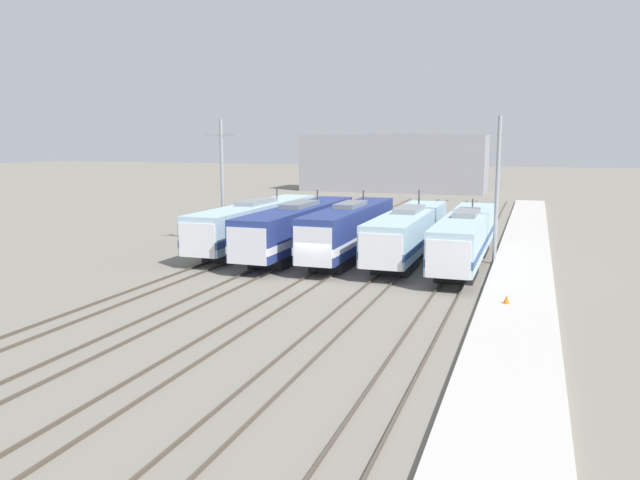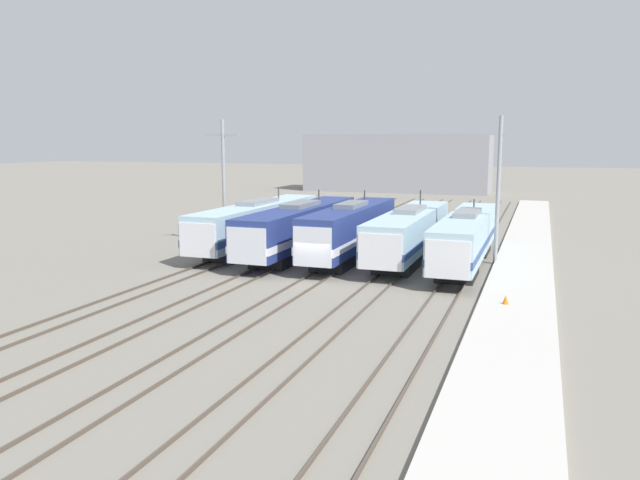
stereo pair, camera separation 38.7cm
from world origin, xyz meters
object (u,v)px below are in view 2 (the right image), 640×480
locomotive_far_left (256,224)px  locomotive_center (349,230)px  catenary_tower_left (224,180)px  locomotive_center_right (408,233)px  locomotive_far_right (466,238)px  traffic_cone (506,300)px  locomotive_center_left (299,228)px  catenary_tower_right (498,187)px

locomotive_far_left → locomotive_center: bearing=-11.2°
catenary_tower_left → locomotive_far_left: bearing=-1.2°
locomotive_center_right → locomotive_far_right: locomotive_center_right is taller
locomotive_far_left → traffic_cone: bearing=-31.8°
locomotive_center_left → catenary_tower_left: (-7.31, 1.31, 3.56)m
locomotive_far_left → catenary_tower_right: (19.46, 0.06, 3.58)m
locomotive_far_left → traffic_cone: locomotive_far_left is taller
catenary_tower_left → locomotive_center: bearing=-8.8°
locomotive_far_right → catenary_tower_right: bearing=34.8°
locomotive_center_left → locomotive_far_right: bearing=-0.4°
catenary_tower_left → traffic_cone: 27.69m
locomotive_far_right → catenary_tower_left: 20.76m
locomotive_center → locomotive_far_right: locomotive_center is taller
locomotive_center_right → catenary_tower_right: catenary_tower_right is taller
locomotive_far_right → catenary_tower_right: size_ratio=1.82×
locomotive_far_left → traffic_cone: size_ratio=41.31×
locomotive_center_left → locomotive_far_right: (13.08, -0.09, -0.08)m
catenary_tower_right → catenary_tower_left: bearing=180.0°
catenary_tower_left → catenary_tower_right: bearing=0.0°
locomotive_center → locomotive_far_right: (8.72, 0.40, -0.17)m
locomotive_far_right → locomotive_center: bearing=-177.4°
locomotive_far_left → locomotive_far_right: (17.44, -1.34, -0.06)m
catenary_tower_right → locomotive_center: bearing=-170.5°
locomotive_far_left → traffic_cone: (20.93, -13.00, -1.55)m
locomotive_far_left → locomotive_center_right: bearing=-2.8°
locomotive_center_left → traffic_cone: size_ratio=40.78×
catenary_tower_right → traffic_cone: 14.11m
locomotive_center_right → traffic_cone: bearing=-57.6°
catenary_tower_right → traffic_cone: catenary_tower_right is taller
locomotive_center → locomotive_center_left: bearing=173.6°
locomotive_center_right → catenary_tower_right: size_ratio=1.73×
locomotive_center → catenary_tower_left: (-11.67, 1.80, 3.48)m
locomotive_far_left → locomotive_center_left: same height
locomotive_far_right → locomotive_far_left: bearing=175.6°
catenary_tower_left → catenary_tower_right: same height
locomotive_center_left → traffic_cone: bearing=-35.4°
catenary_tower_left → locomotive_center_right: bearing=-2.5°
locomotive_center_left → locomotive_center: (4.36, -0.49, 0.08)m
locomotive_center_right → traffic_cone: size_ratio=38.75×
locomotive_center_right → catenary_tower_left: (-16.03, 0.70, 3.63)m
locomotive_center_left → catenary_tower_right: bearing=4.9°
locomotive_far_left → traffic_cone: 24.68m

